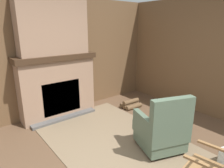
{
  "coord_description": "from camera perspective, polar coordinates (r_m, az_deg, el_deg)",
  "views": [
    {
      "loc": [
        1.56,
        -1.66,
        1.95
      ],
      "look_at": [
        -1.22,
        0.57,
        0.9
      ],
      "focal_mm": 32.0,
      "sensor_mm": 36.0,
      "label": 1
    }
  ],
  "objects": [
    {
      "name": "area_rug",
      "position": [
        3.52,
        2.88,
        -17.16
      ],
      "size": [
        3.37,
        1.94,
        0.01
      ],
      "color": "#7A664C",
      "rests_on": "ground"
    },
    {
      "name": "oil_lamp_vase",
      "position": [
        4.19,
        -23.42,
        8.56
      ],
      "size": [
        0.11,
        0.11,
        0.3
      ],
      "color": "#99B29E",
      "rests_on": "fireplace_hearth"
    },
    {
      "name": "fireplace_hearth",
      "position": [
        4.48,
        -15.21,
        -0.66
      ],
      "size": [
        0.6,
        1.7,
        1.37
      ],
      "color": "#9E7A60",
      "rests_on": "ground"
    },
    {
      "name": "armchair",
      "position": [
        3.34,
        14.01,
        -12.73
      ],
      "size": [
        0.86,
        0.86,
        0.98
      ],
      "rotation": [
        0.0,
        0.0,
        2.79
      ],
      "color": "#516651",
      "rests_on": "ground"
    },
    {
      "name": "wood_panel_wall_left",
      "position": [
        4.57,
        -17.0,
        7.24
      ],
      "size": [
        0.06,
        5.82,
        2.56
      ],
      "color": "brown",
      "rests_on": "ground"
    },
    {
      "name": "storage_case",
      "position": [
        4.43,
        -14.68,
        9.36
      ],
      "size": [
        0.13,
        0.22,
        0.16
      ],
      "color": "brown",
      "rests_on": "fireplace_hearth"
    },
    {
      "name": "firewood_stack",
      "position": [
        4.97,
        5.4,
        -5.79
      ],
      "size": [
        0.35,
        0.46,
        0.21
      ],
      "rotation": [
        0.0,
        0.0,
        -0.04
      ],
      "color": "brown",
      "rests_on": "ground"
    },
    {
      "name": "chimney_breast",
      "position": [
        4.31,
        -16.58,
        15.79
      ],
      "size": [
        0.35,
        1.41,
        1.17
      ],
      "color": "#9E7A60",
      "rests_on": "fireplace_hearth"
    }
  ]
}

